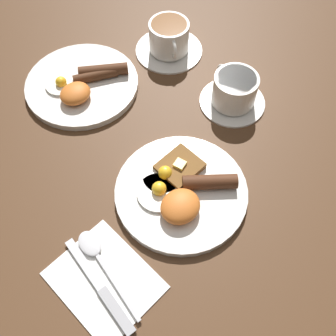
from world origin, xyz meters
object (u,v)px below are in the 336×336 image
object	(u,v)px
breakfast_plate_near	(181,191)
teacup_far	(169,40)
breakfast_plate_far	(83,84)
knife	(102,290)
spoon	(95,252)
teacup_near	(234,92)

from	to	relation	value
breakfast_plate_near	teacup_far	xyz separation A→B (m)	(0.26, 0.30, 0.02)
breakfast_plate_near	breakfast_plate_far	size ratio (longest dim) A/B	0.99
breakfast_plate_far	knife	distance (m)	0.46
breakfast_plate_far	teacup_far	bearing A→B (deg)	-12.68
teacup_far	knife	size ratio (longest dim) A/B	0.83
teacup_far	spoon	size ratio (longest dim) A/B	0.87
breakfast_plate_far	teacup_far	xyz separation A→B (m)	(0.22, -0.05, 0.02)
breakfast_plate_near	spoon	distance (m)	0.19
breakfast_plate_near	teacup_near	distance (m)	0.26
teacup_far	knife	bearing A→B (deg)	-145.40
knife	spoon	xyz separation A→B (m)	(0.03, 0.06, 0.00)
breakfast_plate_far	spoon	world-z (taller)	breakfast_plate_far
breakfast_plate_near	spoon	bearing A→B (deg)	173.26
teacup_near	knife	bearing A→B (deg)	-165.73
teacup_far	spoon	xyz separation A→B (m)	(-0.45, -0.27, -0.03)
knife	spoon	distance (m)	0.07
breakfast_plate_far	teacup_near	distance (m)	0.34
breakfast_plate_near	breakfast_plate_far	world-z (taller)	breakfast_plate_near
teacup_far	breakfast_plate_near	bearing A→B (deg)	-131.37
breakfast_plate_near	teacup_far	world-z (taller)	teacup_far
breakfast_plate_far	teacup_far	world-z (taller)	teacup_far
breakfast_plate_far	knife	world-z (taller)	breakfast_plate_far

